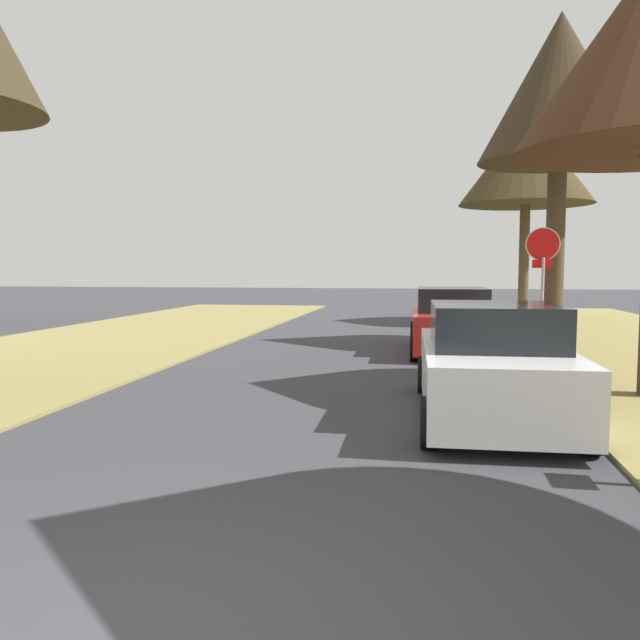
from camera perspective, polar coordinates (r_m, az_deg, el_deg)
stop_sign_far at (r=16.26m, az=19.35°, el=4.96°), size 0.81×0.23×2.97m
street_tree_right_mid_b at (r=18.08m, az=20.72°, el=18.75°), size 4.01×4.01×8.41m
street_tree_right_far at (r=24.74m, az=18.04°, el=13.44°), size 4.78×4.78×7.48m
parked_sedan_white at (r=8.96m, az=15.13°, el=-3.98°), size 2.02×4.44×1.57m
parked_sedan_red at (r=15.66m, az=11.67°, el=-0.24°), size 2.02×4.44×1.57m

